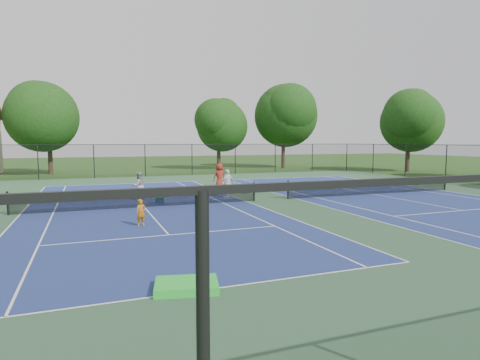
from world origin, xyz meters
name	(u,v)px	position (x,y,z in m)	size (l,w,h in m)	color
ground	(271,200)	(0.00, 0.00, 0.00)	(140.00, 140.00, 0.00)	#234716
court_pad	(271,200)	(0.00, 0.00, 0.00)	(36.00, 36.00, 0.01)	#2F5433
tennis_court_left	(144,205)	(-7.00, 0.00, 0.10)	(12.00, 23.83, 1.07)	navy
tennis_court_right	(373,193)	(7.00, 0.00, 0.10)	(12.00, 23.83, 1.07)	navy
perimeter_fence	(271,172)	(0.00, 0.00, 1.60)	(36.08, 36.08, 3.02)	black
tree_back_a	(48,113)	(-13.00, 24.00, 6.04)	(6.80, 6.80, 9.15)	#2D2116
tree_back_c	(219,123)	(5.00, 25.00, 5.48)	(6.00, 6.00, 8.40)	#2D2116
tree_back_d	(284,112)	(13.00, 24.00, 6.82)	(7.80, 7.80, 10.37)	#2D2116
tree_side_e	(409,118)	(23.00, 14.00, 5.81)	(6.60, 6.60, 8.87)	#2D2116
child_player	(141,213)	(-7.70, -4.47, 0.53)	(0.38, 0.25, 1.05)	orange
instructor	(139,186)	(-6.91, 2.86, 0.79)	(0.77, 0.60, 1.58)	gray
bystander_a	(228,183)	(-1.92, 1.93, 0.83)	(0.97, 0.40, 1.66)	silver
bystander_c	(219,177)	(-1.21, 5.66, 0.90)	(0.88, 0.57, 1.80)	maroon
ball_crate	(160,201)	(-6.08, 0.84, 0.15)	(0.36, 0.30, 0.29)	navy
ball_hopper	(160,195)	(-6.08, 0.84, 0.50)	(0.34, 0.28, 0.41)	green
green_tarp	(187,286)	(-7.63, -11.72, 0.10)	(1.37, 0.96, 0.19)	green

